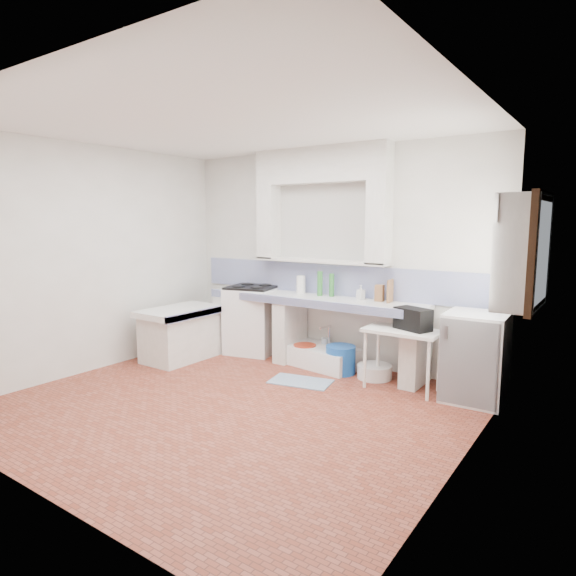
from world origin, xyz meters
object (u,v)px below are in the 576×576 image
Objects in this scene: stove at (252,320)px; side_table at (402,359)px; fridge at (475,357)px; sink at (322,358)px.

side_table is (2.34, -0.27, -0.12)m from stove.
side_table is 0.88× the size of fridge.
side_table is 0.77m from fridge.
stove is 2.36m from side_table.
stove reaches higher than side_table.
stove is 0.97× the size of sink.
stove reaches higher than sink.
stove is 1.13× the size of side_table.
side_table is at bearing -172.59° from fridge.
side_table reaches higher than sink.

